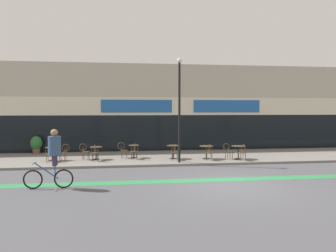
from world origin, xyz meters
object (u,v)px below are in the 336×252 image
object	(u,v)px
bistro_table_4	(206,149)
lamp_post	(179,103)
cafe_chair_3_near	(175,151)
bistro_table_0	(52,151)
cafe_chair_0_side	(64,151)
cafe_chair_2_side	(123,149)
cafe_chair_1_near	(95,152)
cafe_chair_5_near	(243,151)
bistro_table_3	(173,149)
cafe_chair_0_near	(50,153)
cyclist_1	(53,154)
cafe_chair_5_side	(228,150)
cafe_chair_4_near	(209,151)
planter_pot	(36,144)
cafe_chair_2_near	(134,150)
bistro_table_2	(134,149)
bistro_table_5	(238,150)
cafe_chair_1_side	(85,150)

from	to	relation	value
bistro_table_4	lamp_post	bearing A→B (deg)	-149.86
cafe_chair_3_near	bistro_table_0	bearing A→B (deg)	89.50
cafe_chair_0_side	cafe_chair_2_side	size ratio (longest dim) A/B	1.00
lamp_post	bistro_table_0	bearing A→B (deg)	167.31
cafe_chair_1_near	cafe_chair_5_near	world-z (taller)	same
bistro_table_3	bistro_table_4	bearing A→B (deg)	-9.60
cafe_chair_0_side	bistro_table_4	bearing A→B (deg)	-177.13
cafe_chair_0_near	cyclist_1	world-z (taller)	cyclist_1
cafe_chair_0_side	cyclist_1	size ratio (longest dim) A/B	0.41
cafe_chair_0_side	cafe_chair_5_near	size ratio (longest dim) A/B	1.00
cafe_chair_5_side	cafe_chair_4_near	bearing A→B (deg)	-172.93
bistro_table_0	planter_pot	distance (m)	3.45
cyclist_1	cafe_chair_4_near	bearing A→B (deg)	-145.68
cafe_chair_2_near	cafe_chair_4_near	size ratio (longest dim) A/B	1.00
bistro_table_2	lamp_post	distance (m)	4.00
cafe_chair_2_near	cafe_chair_3_near	xyz separation A→B (m)	(2.17, -0.65, 0.00)
bistro_table_2	cyclist_1	bearing A→B (deg)	-116.30
bistro_table_5	cyclist_1	xyz separation A→B (m)	(-8.96, -5.13, 0.62)
bistro_table_2	planter_pot	distance (m)	6.57
bistro_table_4	cyclist_1	bearing A→B (deg)	-142.87
bistro_table_0	cafe_chair_5_near	xyz separation A→B (m)	(10.24, -1.47, -0.01)
cafe_chair_3_near	cafe_chair_5_side	xyz separation A→B (m)	(2.99, -0.02, 0.00)
bistro_table_2	cafe_chair_4_near	world-z (taller)	cafe_chair_4_near
cafe_chair_5_side	cafe_chair_3_near	bearing A→B (deg)	172.31
bistro_table_0	bistro_table_5	bearing A→B (deg)	-4.71
cafe_chair_2_side	cafe_chair_5_side	xyz separation A→B (m)	(5.80, -1.29, 0.00)
lamp_post	cafe_chair_2_near	bearing A→B (deg)	149.97
bistro_table_4	cafe_chair_2_side	xyz separation A→B (m)	(-4.66, 0.96, -0.01)
bistro_table_5	cafe_chair_3_near	bearing A→B (deg)	179.86
cafe_chair_4_near	cafe_chair_2_near	bearing A→B (deg)	80.79
cafe_chair_0_side	cafe_chair_1_near	xyz separation A→B (m)	(1.70, -0.52, 0.00)
cafe_chair_1_near	cyclist_1	size ratio (longest dim) A/B	0.41
bistro_table_0	cafe_chair_5_near	bearing A→B (deg)	-8.16
cafe_chair_1_side	cafe_chair_2_near	bearing A→B (deg)	0.08
planter_pot	cyclist_1	distance (m)	9.49
cafe_chair_5_near	cyclist_1	world-z (taller)	cyclist_1
cafe_chair_2_near	cafe_chair_0_side	bearing A→B (deg)	81.03
cafe_chair_5_near	cyclist_1	size ratio (longest dim) A/B	0.41
bistro_table_3	planter_pot	distance (m)	8.84
cafe_chair_0_side	cafe_chair_2_side	bearing A→B (deg)	-165.43
cafe_chair_0_near	cyclist_1	xyz separation A→B (m)	(1.27, -5.35, 0.64)
cafe_chair_5_side	planter_pot	distance (m)	11.86
bistro_table_4	cafe_chair_1_side	distance (m)	6.79
cafe_chair_3_near	lamp_post	bearing A→B (deg)	-162.55
bistro_table_3	cafe_chair_0_side	bearing A→B (deg)	178.10
bistro_table_3	cafe_chair_0_side	size ratio (longest dim) A/B	0.84
bistro_table_2	cafe_chair_0_near	size ratio (longest dim) A/B	0.82
cafe_chair_2_side	cafe_chair_5_near	bearing A→B (deg)	-16.76
cafe_chair_5_side	lamp_post	world-z (taller)	lamp_post
cafe_chair_5_near	cafe_chair_0_side	bearing A→B (deg)	76.23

